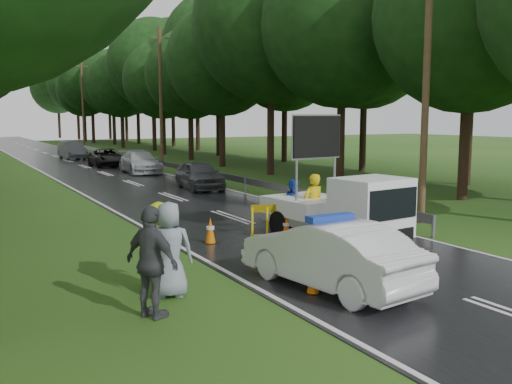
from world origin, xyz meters
TOP-DOWN VIEW (x-y plane):
  - ground at (0.00, 0.00)m, footprint 160.00×160.00m
  - road at (0.00, 30.00)m, footprint 7.00×140.00m
  - guardrail at (3.70, 29.67)m, footprint 0.12×60.06m
  - utility_pole_near at (5.20, 2.00)m, footprint 1.40×0.24m
  - utility_pole_mid at (5.20, 28.00)m, footprint 1.40×0.24m
  - utility_pole_far at (5.20, 54.00)m, footprint 1.40×0.24m
  - tree_right_near at (9.00, 2.00)m, footprint 7.92×7.92m
  - police_sedan at (-1.99, -2.58)m, footprint 2.11×4.48m
  - work_truck at (0.90, 0.76)m, footprint 2.48×4.72m
  - barrier at (0.13, 2.36)m, footprint 2.25×0.80m
  - officer at (0.75, 2.00)m, footprint 0.71×0.48m
  - civilian at (0.72, 3.00)m, footprint 1.02×0.98m
  - bystander_left at (-5.02, -0.73)m, footprint 0.79×1.23m
  - bystander_mid at (-5.81, -2.50)m, footprint 0.97×1.29m
  - bystander_right at (-5.11, -1.50)m, footprint 1.08×0.87m
  - queue_car_first at (2.20, 14.06)m, footprint 2.12×4.32m
  - queue_car_second at (2.12, 23.45)m, footprint 2.22×4.94m
  - queue_car_third at (1.55, 29.45)m, footprint 2.26×4.65m
  - queue_car_fourth at (0.80, 38.30)m, footprint 1.71×4.62m
  - cone_near_left at (-2.50, -2.73)m, footprint 0.31×0.31m
  - cone_center at (-0.20, 2.00)m, footprint 0.35×0.35m
  - cone_far at (0.31, 2.50)m, footprint 0.35×0.35m
  - cone_left_mid at (-2.42, 2.51)m, footprint 0.36×0.36m
  - cone_right at (2.40, 3.41)m, footprint 0.33×0.33m

SIDE VIEW (x-z plane):
  - ground at x=0.00m, z-range 0.00..0.00m
  - road at x=0.00m, z-range 0.00..0.02m
  - cone_near_left at x=-2.50m, z-range -0.01..0.65m
  - cone_right at x=2.40m, z-range -0.01..0.68m
  - cone_center at x=-0.20m, z-range -0.01..0.72m
  - cone_far at x=0.31m, z-range -0.01..0.73m
  - cone_left_mid at x=-2.42m, z-range -0.01..0.75m
  - guardrail at x=3.70m, z-range 0.20..0.90m
  - queue_car_third at x=1.55m, z-range 0.00..1.27m
  - queue_car_second at x=2.12m, z-range 0.00..1.41m
  - queue_car_first at x=2.20m, z-range 0.00..1.42m
  - police_sedan at x=-1.99m, z-range -0.07..1.49m
  - barrier at x=0.13m, z-range 0.25..1.23m
  - queue_car_fourth at x=0.80m, z-range 0.00..1.51m
  - civilian at x=0.72m, z-range 0.00..1.65m
  - bystander_left at x=-5.02m, z-range 0.00..1.81m
  - officer at x=0.75m, z-range 0.00..1.89m
  - bystander_right at x=-5.11m, z-range 0.00..1.93m
  - work_truck at x=0.90m, z-range -0.83..2.78m
  - bystander_mid at x=-5.81m, z-range 0.00..2.03m
  - utility_pole_near at x=5.20m, z-range 0.06..10.06m
  - utility_pole_mid at x=5.20m, z-range 0.06..10.06m
  - utility_pole_far at x=5.20m, z-range 0.06..10.06m
  - tree_right_near at x=9.00m, z-range 1.79..13.31m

